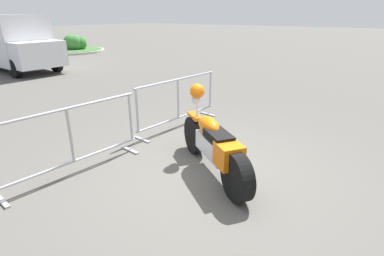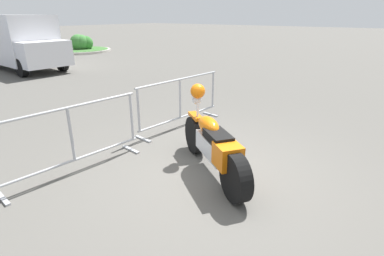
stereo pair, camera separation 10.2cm
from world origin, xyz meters
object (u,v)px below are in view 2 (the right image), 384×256
object	(u,v)px
motorcycle	(213,144)
crowd_barrier_near	(72,139)
crowd_barrier_far	(180,102)
delivery_van	(19,41)

from	to	relation	value
motorcycle	crowd_barrier_near	distance (m)	2.16
crowd_barrier_near	crowd_barrier_far	distance (m)	2.59
crowd_barrier_near	delivery_van	world-z (taller)	delivery_van
crowd_barrier_far	delivery_van	distance (m)	10.45
motorcycle	crowd_barrier_near	size ratio (longest dim) A/B	0.84
motorcycle	delivery_van	bearing A→B (deg)	21.28
delivery_van	motorcycle	bearing A→B (deg)	-10.81
motorcycle	crowd_barrier_far	xyz separation A→B (m)	(1.30, 1.72, 0.07)
crowd_barrier_near	delivery_van	size ratio (longest dim) A/B	0.46
motorcycle	crowd_barrier_near	world-z (taller)	motorcycle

